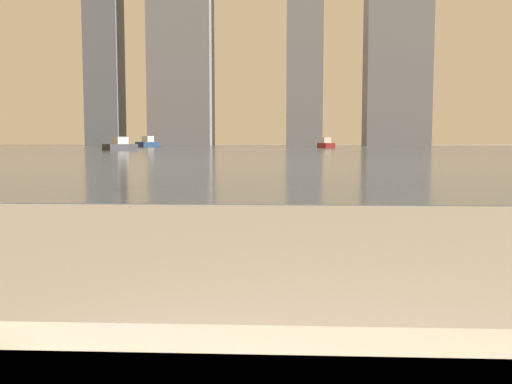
# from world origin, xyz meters

# --- Properties ---
(harbor_water) EXTENTS (180.00, 110.00, 0.01)m
(harbor_water) POSITION_xyz_m (0.00, 62.00, 0.01)
(harbor_water) COLOR slate
(harbor_water) RESTS_ON ground_plane
(harbor_boat_0) EXTENTS (1.99, 3.62, 1.29)m
(harbor_boat_0) POSITION_xyz_m (5.20, 69.32, 0.46)
(harbor_boat_0) COLOR maroon
(harbor_boat_0) RESTS_ON harbor_water
(harbor_boat_1) EXTENTS (2.64, 3.20, 1.18)m
(harbor_boat_1) POSITION_xyz_m (-14.24, 49.87, 0.42)
(harbor_boat_1) COLOR #2D2D33
(harbor_boat_1) RESTS_ON harbor_water
(harbor_boat_3) EXTENTS (2.81, 4.36, 1.55)m
(harbor_boat_3) POSITION_xyz_m (-19.31, 81.06, 0.55)
(harbor_boat_3) COLOR navy
(harbor_boat_3) RESTS_ON harbor_water
(skyline_tower_1) EXTENTS (12.70, 8.43, 50.42)m
(skyline_tower_1) POSITION_xyz_m (-21.00, 118.00, 25.21)
(skyline_tower_1) COLOR slate
(skyline_tower_1) RESTS_ON ground_plane
(skyline_tower_3) EXTENTS (12.71, 7.68, 30.71)m
(skyline_tower_3) POSITION_xyz_m (22.83, 118.00, 15.35)
(skyline_tower_3) COLOR slate
(skyline_tower_3) RESTS_ON ground_plane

